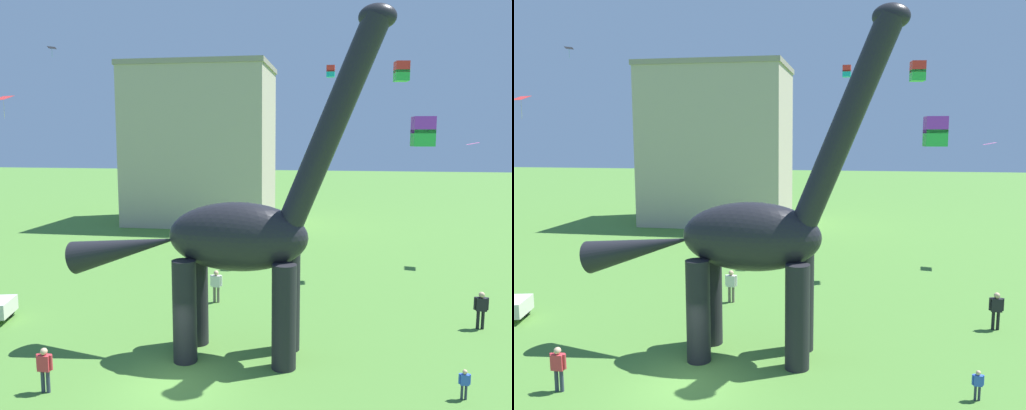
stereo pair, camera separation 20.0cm
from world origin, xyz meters
TOP-DOWN VIEW (x-y plane):
  - ground_plane at (0.00, 0.00)m, footprint 240.00×240.00m
  - dinosaur_sculpture at (1.60, 2.94)m, footprint 12.95×2.74m
  - person_watching_child at (9.87, 0.64)m, footprint 0.40×0.17m
  - person_near_flyer at (-4.33, -1.15)m, footprint 0.60×0.27m
  - person_vendor_side at (12.15, 7.50)m, footprint 0.66×0.29m
  - person_strolling_adult at (-0.77, 9.30)m, footprint 0.65×0.29m
  - kite_apex at (-16.70, 21.50)m, footprint 0.73×0.75m
  - kite_mid_left at (9.28, 16.94)m, footprint 0.93×0.93m
  - kite_far_left at (7.88, -1.33)m, footprint 0.62×0.62m
  - kite_mid_right at (-19.09, 18.60)m, footprint 1.56×1.32m
  - kite_drifting at (14.57, 20.47)m, footprint 0.94×1.17m
  - kite_near_high at (4.89, 19.44)m, footprint 0.57×0.57m
  - background_building_block at (-8.47, 35.15)m, footprint 14.41×10.36m

SIDE VIEW (x-z plane):
  - ground_plane at x=0.00m, z-range 0.00..0.00m
  - person_watching_child at x=9.87m, z-range 0.11..1.17m
  - person_near_flyer at x=-4.33m, z-range 0.17..1.78m
  - person_strolling_adult at x=-0.77m, z-range 0.18..1.93m
  - person_vendor_side at x=12.15m, z-range 0.19..1.94m
  - dinosaur_sculpture at x=1.60m, z-range -1.87..11.66m
  - background_building_block at x=-8.47m, z-range 0.01..16.06m
  - kite_drifting at x=14.57m, z-range 8.26..8.43m
  - kite_far_left at x=7.88m, z-range 8.52..9.36m
  - kite_mid_right at x=-19.09m, z-range 10.81..12.51m
  - kite_mid_left at x=9.28m, z-range 12.22..13.42m
  - kite_near_high at x=4.89m, z-range 12.84..13.62m
  - kite_apex at x=-16.70m, z-range 15.28..16.11m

